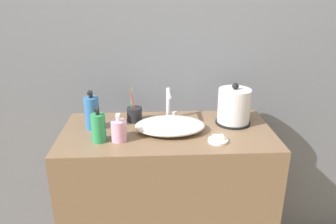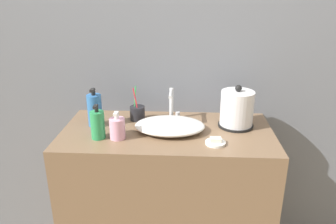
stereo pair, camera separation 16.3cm
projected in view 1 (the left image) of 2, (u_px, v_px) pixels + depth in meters
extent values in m
cube|color=slate|center=(165.00, 45.00, 1.79)|extent=(6.00, 0.04, 2.60)
cube|color=brown|center=(167.00, 205.00, 1.83)|extent=(1.07, 0.53, 0.92)
ellipsoid|color=white|center=(170.00, 126.00, 1.65)|extent=(0.35, 0.25, 0.06)
cylinder|color=silver|center=(168.00, 104.00, 1.78)|extent=(0.02, 0.02, 0.18)
cylinder|color=silver|center=(169.00, 93.00, 1.69)|extent=(0.02, 0.13, 0.02)
cylinder|color=silver|center=(175.00, 115.00, 1.81)|extent=(0.02, 0.02, 0.04)
cylinder|color=black|center=(233.00, 122.00, 1.75)|extent=(0.18, 0.18, 0.01)
cylinder|color=silver|center=(234.00, 107.00, 1.72)|extent=(0.17, 0.17, 0.19)
sphere|color=black|center=(235.00, 86.00, 1.68)|extent=(0.03, 0.03, 0.03)
cylinder|color=#232328|center=(134.00, 114.00, 1.77)|extent=(0.08, 0.08, 0.08)
cylinder|color=green|center=(132.00, 102.00, 1.75)|extent=(0.02, 0.02, 0.16)
cylinder|color=#E5333F|center=(133.00, 103.00, 1.73)|extent=(0.03, 0.01, 0.15)
cylinder|color=#3370B7|center=(92.00, 113.00, 1.66)|extent=(0.07, 0.07, 0.17)
cylinder|color=black|center=(91.00, 95.00, 1.62)|extent=(0.02, 0.02, 0.02)
cube|color=black|center=(90.00, 93.00, 1.60)|extent=(0.02, 0.04, 0.01)
cylinder|color=#EAA8C6|center=(119.00, 131.00, 1.54)|extent=(0.07, 0.07, 0.10)
cylinder|color=white|center=(118.00, 118.00, 1.51)|extent=(0.02, 0.02, 0.02)
cube|color=white|center=(118.00, 116.00, 1.49)|extent=(0.02, 0.04, 0.01)
cylinder|color=#2D9956|center=(99.00, 128.00, 1.52)|extent=(0.07, 0.07, 0.14)
cylinder|color=black|center=(97.00, 112.00, 1.49)|extent=(0.02, 0.02, 0.02)
cube|color=black|center=(97.00, 109.00, 1.48)|extent=(0.02, 0.04, 0.01)
cylinder|color=white|center=(218.00, 140.00, 1.54)|extent=(0.09, 0.09, 0.01)
cube|color=#EFE5C6|center=(218.00, 137.00, 1.53)|extent=(0.05, 0.04, 0.02)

